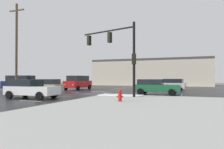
{
  "coord_description": "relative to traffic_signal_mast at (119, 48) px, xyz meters",
  "views": [
    {
      "loc": [
        11.68,
        -23.08,
        1.76
      ],
      "look_at": [
        -0.77,
        8.37,
        2.25
      ],
      "focal_mm": 35.51,
      "sensor_mm": 36.0,
      "label": 1
    }
  ],
  "objects": [
    {
      "name": "suv_navy",
      "position": [
        -15.72,
        4.67,
        -3.29
      ],
      "size": [
        5.0,
        2.62,
        2.03
      ],
      "rotation": [
        0.0,
        0.0,
        0.12
      ],
      "color": "#141E47",
      "rests_on": "road_asphalt"
    },
    {
      "name": "lane_markings",
      "position": [
        -3.81,
        3.25,
        -4.35
      ],
      "size": [
        36.15,
        36.15,
        0.01
      ],
      "color": "silver",
      "rests_on": "road_asphalt"
    },
    {
      "name": "ground_plane",
      "position": [
        -5.01,
        4.63,
        -4.38
      ],
      "size": [
        120.0,
        120.0,
        0.0
      ],
      "primitive_type": "plane",
      "color": "slate"
    },
    {
      "name": "fire_hydrant",
      "position": [
        1.6,
        -4.19,
        -3.84
      ],
      "size": [
        0.48,
        0.26,
        0.79
      ],
      "color": "red",
      "rests_on": "sidewalk_corner"
    },
    {
      "name": "sedan_green",
      "position": [
        2.47,
        4.25,
        -3.52
      ],
      "size": [
        4.55,
        2.04,
        1.58
      ],
      "rotation": [
        0.0,
        0.0,
        0.01
      ],
      "color": "#195933",
      "rests_on": "road_asphalt"
    },
    {
      "name": "traffic_signal_mast",
      "position": [
        0.0,
        0.0,
        0.0
      ],
      "size": [
        5.77,
        1.96,
        6.34
      ],
      "rotation": [
        0.0,
        0.0,
        2.84
      ],
      "color": "black",
      "rests_on": "sidewalk_corner"
    },
    {
      "name": "snow_strip_curbside",
      "position": [
        -0.01,
        0.63,
        -4.21
      ],
      "size": [
        4.0,
        1.6,
        0.06
      ],
      "primitive_type": "cube",
      "color": "white",
      "rests_on": "sidewalk_corner"
    },
    {
      "name": "sedan_white",
      "position": [
        -6.51,
        -3.76,
        -3.52
      ],
      "size": [
        4.55,
        2.04,
        1.58
      ],
      "rotation": [
        0.0,
        0.0,
        0.0
      ],
      "color": "white",
      "rests_on": "road_asphalt"
    },
    {
      "name": "strip_building_background",
      "position": [
        -3.7,
        32.18,
        -1.4
      ],
      "size": [
        26.28,
        8.0,
        5.95
      ],
      "color": "#BCB29E",
      "rests_on": "ground_plane"
    },
    {
      "name": "utility_pole_mid",
      "position": [
        -13.75,
        1.96,
        1.17
      ],
      "size": [
        2.2,
        0.28,
        10.66
      ],
      "color": "brown",
      "rests_on": "ground_plane"
    },
    {
      "name": "suv_red",
      "position": [
        -9.76,
        9.63,
        -3.29
      ],
      "size": [
        2.25,
        4.87,
        2.03
      ],
      "rotation": [
        0.0,
        0.0,
        -1.59
      ],
      "color": "#B21919",
      "rests_on": "road_asphalt"
    },
    {
      "name": "road_asphalt",
      "position": [
        -5.01,
        4.63,
        -4.37
      ],
      "size": [
        44.0,
        44.0,
        0.02
      ],
      "primitive_type": "cube",
      "color": "#232326",
      "rests_on": "ground_plane"
    },
    {
      "name": "sedan_tan",
      "position": [
        -9.52,
        1.58,
        -3.52
      ],
      "size": [
        4.64,
        2.31,
        1.58
      ],
      "rotation": [
        0.0,
        0.0,
        3.22
      ],
      "color": "tan",
      "rests_on": "road_asphalt"
    },
    {
      "name": "sedan_silver",
      "position": [
        2.85,
        12.72,
        -3.52
      ],
      "size": [
        4.61,
        2.22,
        1.58
      ],
      "rotation": [
        0.0,
        0.0,
        3.09
      ],
      "color": "#B7BABF",
      "rests_on": "road_asphalt"
    },
    {
      "name": "sidewalk_corner",
      "position": [
        6.99,
        -7.37,
        -4.31
      ],
      "size": [
        18.0,
        18.0,
        0.14
      ],
      "primitive_type": "cube",
      "color": "#B2B2AD",
      "rests_on": "ground_plane"
    }
  ]
}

